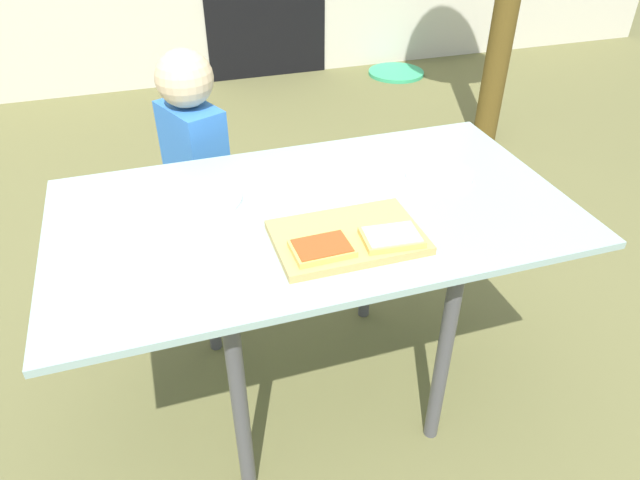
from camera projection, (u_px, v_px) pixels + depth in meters
name	position (u px, v px, depth m)	size (l,w,h in m)	color
ground_plane	(315.00, 386.00, 1.97)	(16.00, 16.00, 0.00)	brown
dining_table	(314.00, 232.00, 1.60)	(1.39, 0.77, 0.71)	#93B2AE
cutting_board	(347.00, 237.00, 1.43)	(0.36, 0.24, 0.02)	tan
pizza_slice_near_left	(322.00, 248.00, 1.36)	(0.15, 0.10, 0.02)	#D5B754
pizza_slice_near_right	(392.00, 237.00, 1.39)	(0.15, 0.11, 0.02)	#D5B754
plate_white_right	(439.00, 175.00, 1.70)	(0.20, 0.20, 0.01)	white
plate_white_left	(206.00, 200.00, 1.59)	(0.20, 0.20, 0.01)	white
child_left	(196.00, 166.00, 2.03)	(0.22, 0.28, 0.99)	#46324F
garden_hose_coil	(396.00, 73.00, 4.51)	(0.43, 0.43, 0.03)	#39AE75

